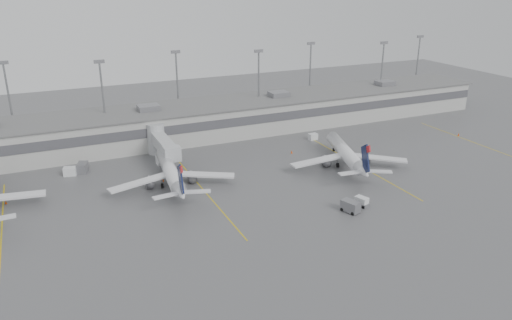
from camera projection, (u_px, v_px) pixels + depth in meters
name	position (u px, v px, depth m)	size (l,w,h in m)	color
ground	(356.00, 230.00, 80.93)	(260.00, 260.00, 0.00)	#505053
terminal	(227.00, 117.00, 128.94)	(152.00, 17.00, 9.45)	#AAAAA5
light_masts	(218.00, 83.00, 131.11)	(142.40, 8.00, 20.60)	gray
jet_bridge_right	(161.00, 142.00, 110.69)	(4.00, 17.20, 7.00)	#A8AAAD
stand_markings	(287.00, 178.00, 101.41)	(105.25, 40.00, 0.01)	#C4A80B
jet_mid_left	(171.00, 173.00, 96.76)	(24.44, 27.51, 8.90)	silver
jet_mid_right	(347.00, 154.00, 106.66)	(24.29, 27.65, 9.22)	silver
baggage_tug	(361.00, 202.00, 89.11)	(2.41, 3.01, 1.69)	silver
baggage_cart	(350.00, 206.00, 86.71)	(2.77, 3.61, 2.05)	slate
gse_uld_a	(70.00, 171.00, 102.47)	(2.50, 1.66, 1.77)	silver
gse_uld_b	(162.00, 160.00, 108.65)	(2.56, 1.71, 1.82)	silver
gse_uld_c	(313.00, 137.00, 124.59)	(2.18, 1.46, 1.55)	silver
gse_loader	(83.00, 167.00, 104.28)	(1.94, 3.11, 1.94)	slate
cone_a	(6.00, 202.00, 89.94)	(0.42, 0.42, 0.66)	#E94B04
cone_b	(163.00, 180.00, 99.62)	(0.48, 0.48, 0.77)	#E94B04
cone_c	(292.00, 152.00, 115.26)	(0.45, 0.45, 0.71)	#E94B04
cone_d	(459.00, 134.00, 127.65)	(0.48, 0.48, 0.76)	#E94B04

